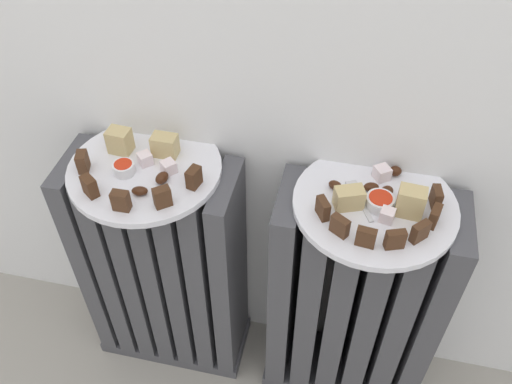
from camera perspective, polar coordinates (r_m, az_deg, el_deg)
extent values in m
cube|color=#47474C|center=(1.44, -8.27, -14.57)|extent=(0.35, 0.15, 0.03)
cube|color=#47474C|center=(1.25, -16.08, -6.16)|extent=(0.04, 0.15, 0.55)
cube|color=#47474C|center=(1.23, -14.01, -6.61)|extent=(0.04, 0.15, 0.55)
cube|color=#47474C|center=(1.21, -11.88, -7.06)|extent=(0.04, 0.15, 0.55)
cube|color=#47474C|center=(1.20, -9.68, -7.52)|extent=(0.04, 0.15, 0.55)
cube|color=#47474C|center=(1.19, -7.42, -7.97)|extent=(0.04, 0.15, 0.55)
cube|color=#47474C|center=(1.17, -5.12, -8.42)|extent=(0.04, 0.15, 0.55)
cube|color=#47474C|center=(1.16, -2.76, -8.87)|extent=(0.04, 0.15, 0.55)
cube|color=#47474C|center=(1.39, 8.66, -17.71)|extent=(0.35, 0.15, 0.03)
cube|color=#47474C|center=(1.15, 3.01, -9.89)|extent=(0.04, 0.15, 0.55)
cube|color=#47474C|center=(1.15, 5.88, -10.36)|extent=(0.04, 0.15, 0.55)
cube|color=#47474C|center=(1.15, 8.77, -10.80)|extent=(0.04, 0.15, 0.55)
cube|color=#47474C|center=(1.15, 11.66, -11.22)|extent=(0.04, 0.15, 0.55)
cube|color=#47474C|center=(1.16, 14.54, -11.61)|extent=(0.04, 0.15, 0.55)
cube|color=#47474C|center=(1.16, 17.39, -11.97)|extent=(0.04, 0.15, 0.55)
cylinder|color=white|center=(1.00, -11.58, 2.37)|extent=(0.28, 0.28, 0.01)
cylinder|color=white|center=(0.93, 12.36, -1.31)|extent=(0.28, 0.28, 0.01)
cube|color=#472B19|center=(1.00, -17.75, 3.05)|extent=(0.02, 0.03, 0.04)
cube|color=#472B19|center=(0.95, -17.07, 0.57)|extent=(0.03, 0.03, 0.04)
cube|color=#472B19|center=(0.91, -14.01, -0.90)|extent=(0.03, 0.02, 0.04)
cube|color=#472B19|center=(0.90, -9.81, -0.53)|extent=(0.03, 0.03, 0.04)
cube|color=#472B19|center=(0.93, -6.55, 1.53)|extent=(0.02, 0.03, 0.04)
cube|color=tan|center=(1.00, -9.54, 4.84)|extent=(0.05, 0.03, 0.04)
cube|color=tan|center=(1.02, -14.12, 5.24)|extent=(0.04, 0.04, 0.05)
cube|color=white|center=(0.99, -11.57, 3.44)|extent=(0.03, 0.03, 0.02)
cube|color=white|center=(0.97, -9.16, 2.61)|extent=(0.03, 0.03, 0.02)
ellipsoid|color=#3D1E0F|center=(0.94, -12.11, 0.11)|extent=(0.03, 0.02, 0.01)
ellipsoid|color=#3D1E0F|center=(0.95, -9.84, 1.48)|extent=(0.03, 0.03, 0.02)
cylinder|color=white|center=(0.98, -13.71, 2.42)|extent=(0.04, 0.04, 0.02)
cylinder|color=red|center=(0.98, -13.76, 2.66)|extent=(0.03, 0.03, 0.01)
cube|color=#472B19|center=(0.88, 7.04, -1.71)|extent=(0.03, 0.03, 0.03)
cube|color=#472B19|center=(0.86, 8.79, -3.53)|extent=(0.03, 0.03, 0.03)
cube|color=#472B19|center=(0.85, 11.47, -4.69)|extent=(0.03, 0.02, 0.03)
cube|color=#472B19|center=(0.86, 14.41, -4.86)|extent=(0.03, 0.02, 0.03)
cube|color=#472B19|center=(0.88, 16.85, -4.02)|extent=(0.03, 0.03, 0.03)
cube|color=#472B19|center=(0.91, 18.24, -2.44)|extent=(0.02, 0.03, 0.03)
cube|color=#472B19|center=(0.94, 18.39, -0.53)|extent=(0.02, 0.03, 0.03)
cube|color=tan|center=(0.91, 15.94, -1.01)|extent=(0.05, 0.04, 0.05)
cube|color=tan|center=(0.90, 9.74, -0.63)|extent=(0.05, 0.04, 0.04)
cube|color=white|center=(0.90, 13.62, -2.39)|extent=(0.03, 0.03, 0.02)
cube|color=white|center=(0.97, 13.09, 1.95)|extent=(0.03, 0.03, 0.02)
ellipsoid|color=#3D1E0F|center=(0.93, 8.31, 0.70)|extent=(0.03, 0.02, 0.02)
ellipsoid|color=#3D1E0F|center=(0.94, 13.59, 0.10)|extent=(0.03, 0.03, 0.02)
ellipsoid|color=#3D1E0F|center=(0.98, 14.42, 2.14)|extent=(0.02, 0.02, 0.02)
ellipsoid|color=#3D1E0F|center=(0.94, 12.01, 0.49)|extent=(0.03, 0.02, 0.02)
cylinder|color=white|center=(0.92, 12.87, -1.02)|extent=(0.05, 0.05, 0.02)
cylinder|color=red|center=(0.91, 12.92, -0.79)|extent=(0.04, 0.04, 0.01)
cube|color=silver|center=(0.91, 11.31, -1.64)|extent=(0.04, 0.06, 0.00)
cube|color=silver|center=(0.95, 10.12, 0.68)|extent=(0.03, 0.03, 0.00)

